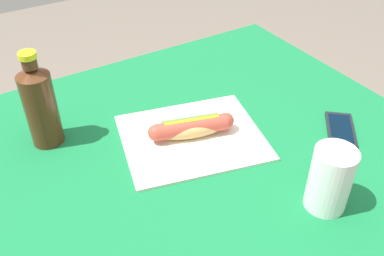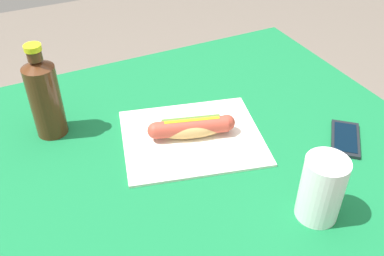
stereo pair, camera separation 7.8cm
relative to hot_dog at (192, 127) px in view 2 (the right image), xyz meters
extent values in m
cylinder|color=brown|center=(0.41, 0.31, -0.43)|extent=(0.07, 0.07, 0.73)
cube|color=brown|center=(-0.05, -0.02, -0.05)|extent=(1.09, 0.83, 0.03)
cube|color=#146B38|center=(-0.05, -0.02, -0.03)|extent=(1.15, 0.89, 0.00)
cube|color=silver|center=(0.00, 0.00, -0.03)|extent=(0.37, 0.33, 0.01)
ellipsoid|color=tan|center=(0.00, 0.00, 0.00)|extent=(0.16, 0.09, 0.04)
cylinder|color=#B24233|center=(0.00, 0.00, 0.00)|extent=(0.17, 0.08, 0.04)
sphere|color=#B24233|center=(0.08, -0.02, 0.00)|extent=(0.04, 0.04, 0.04)
sphere|color=#B24233|center=(-0.08, 0.02, 0.00)|extent=(0.04, 0.04, 0.04)
cube|color=yellow|center=(0.00, 0.00, 0.02)|extent=(0.12, 0.04, 0.00)
cylinder|color=#4C7A2D|center=(0.00, 0.01, 0.01)|extent=(0.13, 0.06, 0.02)
cube|color=black|center=(0.31, -0.16, -0.03)|extent=(0.13, 0.14, 0.01)
cube|color=black|center=(0.31, -0.16, -0.02)|extent=(0.11, 0.11, 0.00)
cylinder|color=#4C2814|center=(-0.28, 0.16, 0.05)|extent=(0.07, 0.07, 0.17)
cone|color=#4C2814|center=(-0.28, 0.16, 0.15)|extent=(0.07, 0.07, 0.02)
cylinder|color=#4C2814|center=(-0.28, 0.16, 0.17)|extent=(0.03, 0.03, 0.02)
cylinder|color=yellow|center=(-0.28, 0.16, 0.19)|extent=(0.04, 0.04, 0.01)
cylinder|color=white|center=(0.11, -0.31, 0.04)|extent=(0.08, 0.08, 0.13)
camera|label=1|loc=(-0.40, -0.66, 0.59)|focal=40.31mm
camera|label=2|loc=(-0.34, -0.70, 0.59)|focal=40.31mm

